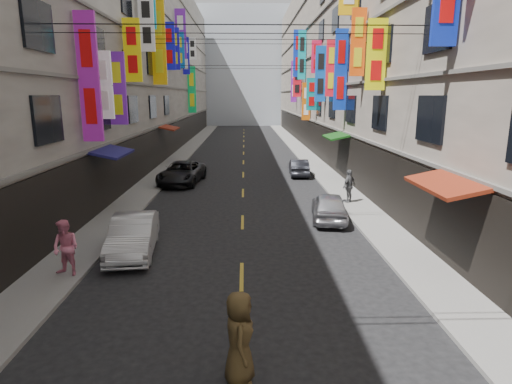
{
  "coord_description": "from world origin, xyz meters",
  "views": [
    {
      "loc": [
        0.12,
        5.27,
        5.64
      ],
      "look_at": [
        0.35,
        13.78,
        3.72
      ],
      "focal_mm": 30.0,
      "sensor_mm": 36.0,
      "label": 1
    }
  ],
  "objects": [
    {
      "name": "car_right_mid",
      "position": [
        4.0,
        24.22,
        0.66
      ],
      "size": [
        2.05,
        4.05,
        1.32
      ],
      "primitive_type": "imported",
      "rotation": [
        0.0,
        0.0,
        3.01
      ],
      "color": "#B3B2B7",
      "rests_on": "ground"
    },
    {
      "name": "shop_signage",
      "position": [
        -0.11,
        35.64,
        9.17
      ],
      "size": [
        14.0,
        55.0,
        12.14
      ],
      "color": "blue",
      "rests_on": "ground"
    },
    {
      "name": "street_awnings",
      "position": [
        -1.26,
        26.0,
        3.0
      ],
      "size": [
        13.99,
        35.2,
        0.41
      ],
      "color": "#16542C",
      "rests_on": "ground"
    },
    {
      "name": "building_row_right",
      "position": [
        11.99,
        42.0,
        9.49
      ],
      "size": [
        10.14,
        90.0,
        19.0
      ],
      "color": "#A89B8C",
      "rests_on": "ground"
    },
    {
      "name": "scooter_far_right",
      "position": [
        3.92,
        24.38,
        0.44
      ],
      "size": [
        0.7,
        1.77,
        1.14
      ],
      "rotation": [
        0.0,
        0.0,
        3.4
      ],
      "color": "black",
      "rests_on": "ground"
    },
    {
      "name": "building_row_left",
      "position": [
        -11.99,
        42.0,
        9.49
      ],
      "size": [
        10.14,
        90.0,
        19.0
      ],
      "color": "gray",
      "rests_on": "ground"
    },
    {
      "name": "sidewalk_left",
      "position": [
        -6.0,
        42.0,
        0.06
      ],
      "size": [
        2.0,
        90.0,
        0.12
      ],
      "primitive_type": "cube",
      "color": "slate",
      "rests_on": "ground"
    },
    {
      "name": "lane_markings",
      "position": [
        0.0,
        39.0,
        0.0
      ],
      "size": [
        0.12,
        80.2,
        0.01
      ],
      "color": "gold",
      "rests_on": "ground"
    },
    {
      "name": "sidewalk_right",
      "position": [
        6.0,
        42.0,
        0.06
      ],
      "size": [
        2.0,
        90.0,
        0.12
      ],
      "primitive_type": "cube",
      "color": "slate",
      "rests_on": "ground"
    },
    {
      "name": "overhead_cables",
      "position": [
        0.0,
        30.0,
        8.8
      ],
      "size": [
        14.0,
        38.04,
        1.24
      ],
      "color": "black",
      "rests_on": "ground"
    },
    {
      "name": "pedestrian_crossing",
      "position": [
        -0.01,
        12.87,
        0.96
      ],
      "size": [
        0.67,
        0.96,
        1.93
      ],
      "primitive_type": "imported",
      "rotation": [
        0.0,
        0.0,
        1.6
      ],
      "color": "#513E20",
      "rests_on": "ground"
    },
    {
      "name": "haze_block",
      "position": [
        0.0,
        92.0,
        11.0
      ],
      "size": [
        18.0,
        8.0,
        22.0
      ],
      "primitive_type": "cube",
      "color": "#A5ADB8",
      "rests_on": "ground"
    },
    {
      "name": "car_left_far",
      "position": [
        -4.0,
        32.92,
        0.71
      ],
      "size": [
        2.95,
        5.38,
        1.43
      ],
      "primitive_type": "imported",
      "rotation": [
        0.0,
        0.0,
        -0.11
      ],
      "color": "black",
      "rests_on": "ground"
    },
    {
      "name": "car_right_far",
      "position": [
        4.0,
        35.55,
        0.6
      ],
      "size": [
        1.41,
        3.66,
        1.19
      ],
      "primitive_type": "imported",
      "rotation": [
        0.0,
        0.0,
        3.1
      ],
      "color": "#23242A",
      "rests_on": "ground"
    },
    {
      "name": "car_left_mid",
      "position": [
        -3.94,
        20.15,
        0.7
      ],
      "size": [
        1.93,
        4.38,
        1.4
      ],
      "primitive_type": "imported",
      "rotation": [
        0.0,
        0.0,
        0.11
      ],
      "color": "beige",
      "rests_on": "ground"
    },
    {
      "name": "pedestrian_lfar",
      "position": [
        -5.46,
        17.99,
        1.01
      ],
      "size": [
        1.01,
        0.84,
        1.79
      ],
      "primitive_type": "imported",
      "rotation": [
        0.0,
        0.0,
        -0.33
      ],
      "color": "pink",
      "rests_on": "sidewalk_left"
    },
    {
      "name": "pedestrian_rfar",
      "position": [
        5.61,
        27.16,
        1.0
      ],
      "size": [
        1.14,
        1.14,
        1.75
      ],
      "primitive_type": "imported",
      "rotation": [
        0.0,
        0.0,
        3.92
      ],
      "color": "#59595B",
      "rests_on": "sidewalk_right"
    }
  ]
}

